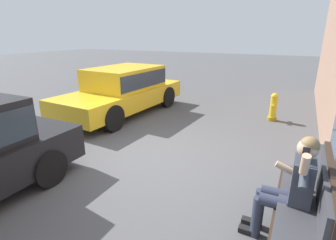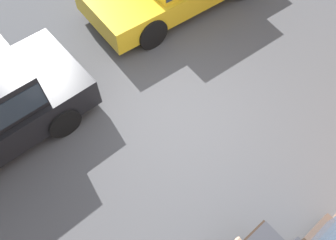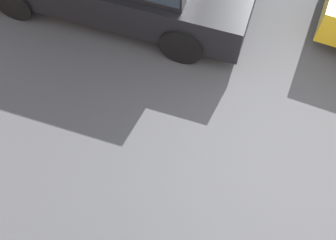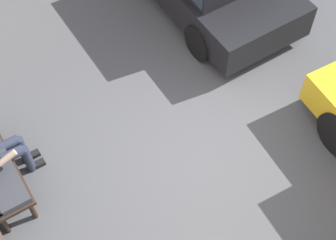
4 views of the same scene
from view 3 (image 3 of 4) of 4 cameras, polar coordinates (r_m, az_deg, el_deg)
The scene contains 1 object.
ground_plane at distance 5.58m, azimuth 15.93°, elevation -3.48°, with size 60.00×60.00×0.00m, color #4C4C4F.
Camera 3 is at (0.74, 2.60, 4.89)m, focal length 45.00 mm.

